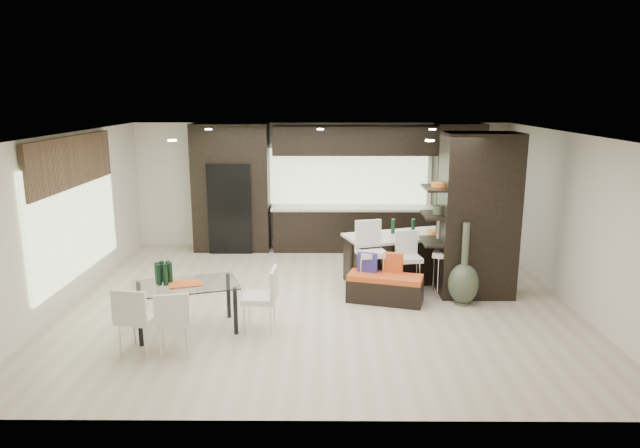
{
  "coord_description": "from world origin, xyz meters",
  "views": [
    {
      "loc": [
        0.07,
        -8.78,
        3.3
      ],
      "look_at": [
        0.0,
        0.6,
        1.15
      ],
      "focal_mm": 32.0,
      "sensor_mm": 36.0,
      "label": 1
    }
  ],
  "objects_px": {
    "dining_table": "(187,308)",
    "chair_near": "(174,324)",
    "chair_end": "(259,302)",
    "floor_vase": "(464,264)",
    "bench": "(385,288)",
    "kitchen_island": "(403,258)",
    "stool_mid": "(409,270)",
    "stool_right": "(447,267)",
    "chair_far": "(139,322)",
    "stool_left": "(371,266)"
  },
  "relations": [
    {
      "from": "stool_left",
      "to": "stool_right",
      "type": "xyz_separation_m",
      "value": [
        1.26,
        0.0,
        -0.0
      ]
    },
    {
      "from": "stool_left",
      "to": "chair_far",
      "type": "relative_size",
      "value": 1.18
    },
    {
      "from": "dining_table",
      "to": "chair_near",
      "type": "bearing_deg",
      "value": -107.92
    },
    {
      "from": "stool_mid",
      "to": "floor_vase",
      "type": "height_order",
      "value": "floor_vase"
    },
    {
      "from": "chair_near",
      "to": "stool_mid",
      "type": "bearing_deg",
      "value": 22.93
    },
    {
      "from": "kitchen_island",
      "to": "chair_end",
      "type": "height_order",
      "value": "chair_end"
    },
    {
      "from": "chair_near",
      "to": "bench",
      "type": "bearing_deg",
      "value": 21.89
    },
    {
      "from": "stool_left",
      "to": "dining_table",
      "type": "bearing_deg",
      "value": -165.09
    },
    {
      "from": "stool_right",
      "to": "chair_end",
      "type": "xyz_separation_m",
      "value": [
        -2.95,
        -1.5,
        -0.07
      ]
    },
    {
      "from": "kitchen_island",
      "to": "floor_vase",
      "type": "height_order",
      "value": "floor_vase"
    },
    {
      "from": "stool_mid",
      "to": "chair_near",
      "type": "relative_size",
      "value": 1.08
    },
    {
      "from": "kitchen_island",
      "to": "floor_vase",
      "type": "relative_size",
      "value": 1.54
    },
    {
      "from": "dining_table",
      "to": "chair_near",
      "type": "height_order",
      "value": "chair_near"
    },
    {
      "from": "chair_far",
      "to": "stool_mid",
      "type": "bearing_deg",
      "value": 40.82
    },
    {
      "from": "floor_vase",
      "to": "dining_table",
      "type": "xyz_separation_m",
      "value": [
        -4.17,
        -1.11,
        -0.32
      ]
    },
    {
      "from": "stool_right",
      "to": "chair_far",
      "type": "height_order",
      "value": "stool_right"
    },
    {
      "from": "chair_end",
      "to": "floor_vase",
      "type": "bearing_deg",
      "value": -67.25
    },
    {
      "from": "chair_far",
      "to": "chair_end",
      "type": "distance_m",
      "value": 1.64
    },
    {
      "from": "bench",
      "to": "chair_far",
      "type": "xyz_separation_m",
      "value": [
        -3.37,
        -1.88,
        0.2
      ]
    },
    {
      "from": "floor_vase",
      "to": "stool_left",
      "type": "bearing_deg",
      "value": 165.01
    },
    {
      "from": "dining_table",
      "to": "bench",
      "type": "bearing_deg",
      "value": 3.86
    },
    {
      "from": "stool_mid",
      "to": "floor_vase",
      "type": "distance_m",
      "value": 0.95
    },
    {
      "from": "dining_table",
      "to": "chair_far",
      "type": "height_order",
      "value": "chair_far"
    },
    {
      "from": "stool_right",
      "to": "chair_end",
      "type": "relative_size",
      "value": 1.16
    },
    {
      "from": "kitchen_island",
      "to": "bench",
      "type": "distance_m",
      "value": 1.19
    },
    {
      "from": "kitchen_island",
      "to": "chair_end",
      "type": "distance_m",
      "value": 3.24
    },
    {
      "from": "stool_left",
      "to": "floor_vase",
      "type": "relative_size",
      "value": 0.76
    },
    {
      "from": "bench",
      "to": "chair_far",
      "type": "bearing_deg",
      "value": -134.81
    },
    {
      "from": "stool_right",
      "to": "floor_vase",
      "type": "bearing_deg",
      "value": -44.7
    },
    {
      "from": "bench",
      "to": "chair_near",
      "type": "relative_size",
      "value": 1.5
    },
    {
      "from": "floor_vase",
      "to": "chair_far",
      "type": "relative_size",
      "value": 1.56
    },
    {
      "from": "stool_left",
      "to": "chair_near",
      "type": "bearing_deg",
      "value": -155.0
    },
    {
      "from": "floor_vase",
      "to": "chair_near",
      "type": "relative_size",
      "value": 1.66
    },
    {
      "from": "bench",
      "to": "floor_vase",
      "type": "xyz_separation_m",
      "value": [
        1.25,
        -0.06,
        0.44
      ]
    },
    {
      "from": "kitchen_island",
      "to": "stool_right",
      "type": "xyz_separation_m",
      "value": [
        0.63,
        -0.76,
        0.07
      ]
    },
    {
      "from": "kitchen_island",
      "to": "stool_mid",
      "type": "relative_size",
      "value": 2.37
    },
    {
      "from": "chair_end",
      "to": "kitchen_island",
      "type": "bearing_deg",
      "value": -42.52
    },
    {
      "from": "kitchen_island",
      "to": "bench",
      "type": "xyz_separation_m",
      "value": [
        -0.43,
        -1.09,
        -0.2
      ]
    },
    {
      "from": "kitchen_island",
      "to": "floor_vase",
      "type": "xyz_separation_m",
      "value": [
        0.82,
        -1.15,
        0.24
      ]
    },
    {
      "from": "stool_right",
      "to": "dining_table",
      "type": "height_order",
      "value": "stool_right"
    },
    {
      "from": "stool_right",
      "to": "bench",
      "type": "distance_m",
      "value": 1.14
    },
    {
      "from": "stool_right",
      "to": "bench",
      "type": "bearing_deg",
      "value": -143.24
    },
    {
      "from": "chair_near",
      "to": "floor_vase",
      "type": "bearing_deg",
      "value": 12.78
    },
    {
      "from": "kitchen_island",
      "to": "stool_right",
      "type": "bearing_deg",
      "value": -68.87
    },
    {
      "from": "dining_table",
      "to": "chair_end",
      "type": "distance_m",
      "value": 1.03
    },
    {
      "from": "dining_table",
      "to": "chair_far",
      "type": "distance_m",
      "value": 0.85
    },
    {
      "from": "bench",
      "to": "chair_end",
      "type": "relative_size",
      "value": 1.4
    },
    {
      "from": "chair_far",
      "to": "kitchen_island",
      "type": "bearing_deg",
      "value": 48.32
    },
    {
      "from": "stool_left",
      "to": "dining_table",
      "type": "xyz_separation_m",
      "value": [
        -2.73,
        -1.5,
        -0.16
      ]
    },
    {
      "from": "chair_near",
      "to": "stool_right",
      "type": "bearing_deg",
      "value": 18.23
    }
  ]
}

